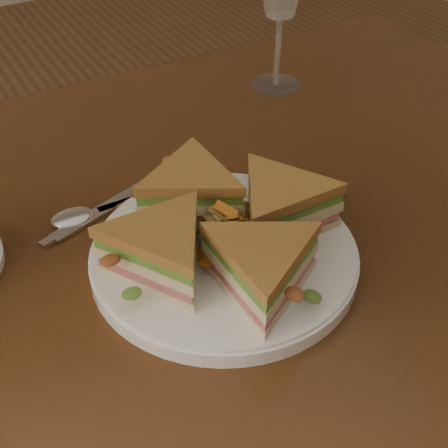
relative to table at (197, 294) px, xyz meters
name	(u,v)px	position (x,y,z in m)	size (l,w,h in m)	color
table	(197,294)	(0.00, 0.00, 0.00)	(1.20, 0.80, 0.75)	#32190B
plate	(224,256)	(0.00, -0.06, 0.11)	(0.27, 0.27, 0.02)	white
sandwich_wedges	(224,228)	(0.00, -0.06, 0.14)	(0.27, 0.27, 0.06)	beige
crisps_mound	(224,231)	(0.00, -0.06, 0.14)	(0.09, 0.09, 0.05)	#C76E19
spoon	(92,212)	(-0.09, 0.08, 0.10)	(0.18, 0.03, 0.01)	silver
knife	(114,204)	(-0.06, 0.08, 0.10)	(0.21, 0.08, 0.00)	silver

